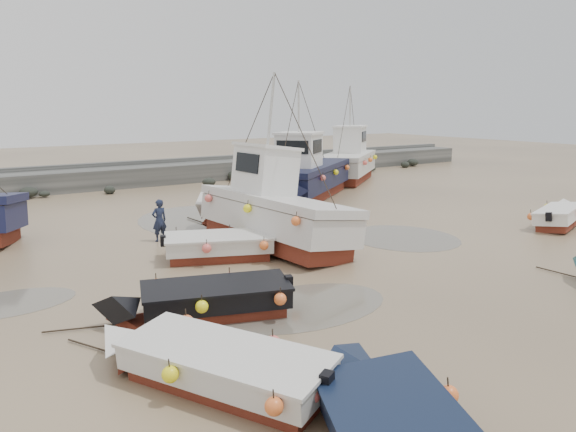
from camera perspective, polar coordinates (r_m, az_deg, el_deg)
name	(u,v)px	position (r m, az deg, el deg)	size (l,w,h in m)	color
ground	(336,277)	(16.97, 4.92, -6.17)	(120.00, 120.00, 0.00)	#9A8261
seawall	(113,177)	(36.33, -17.32, 3.77)	(60.00, 4.92, 1.50)	slate
puddle_a	(302,306)	(14.55, 1.46, -9.14)	(4.85, 4.85, 0.01)	#615B4F
puddle_b	(403,237)	(22.19, 11.57, -2.15)	(4.07, 4.07, 0.01)	#615B4F
puddle_c	(6,304)	(16.43, -26.72, -7.97)	(3.46, 3.46, 0.01)	#615B4F
puddle_d	(214,220)	(25.18, -7.51, -0.41)	(6.49, 6.49, 0.01)	#615B4F
dinghy_0	(210,358)	(10.65, -7.98, -14.09)	(3.44, 5.93, 1.43)	maroon
dinghy_1	(401,429)	(8.70, 11.41, -20.48)	(3.59, 6.08, 1.43)	maroon
dinghy_3	(563,213)	(26.46, 26.11, 0.29)	(5.58, 2.60, 1.43)	maroon
dinghy_4	(201,296)	(13.77, -8.82, -8.06)	(5.68, 2.74, 1.43)	maroon
dinghy_5	(230,242)	(18.82, -5.92, -2.69)	(5.61, 3.17, 1.43)	maroon
cabin_boat_1	(263,208)	(20.46, -2.58, 0.78)	(3.10, 9.99, 6.22)	maroon
cabin_boat_2	(302,176)	(29.99, 1.43, 4.09)	(9.90, 7.77, 6.22)	maroon
cabin_boat_3	(350,160)	(38.09, 6.27, 5.66)	(8.32, 7.00, 6.22)	maroon
person	(160,241)	(21.72, -12.85, -2.51)	(0.58, 0.38, 1.60)	#182036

